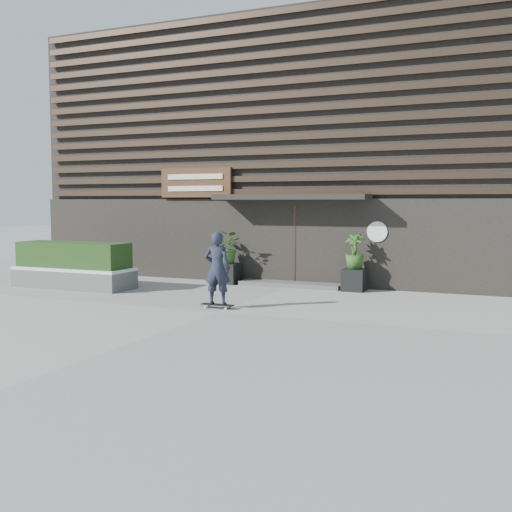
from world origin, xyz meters
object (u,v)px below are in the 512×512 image
at_px(planter_pot_right, 354,280).
at_px(skateboarder, 217,268).
at_px(planter_pot_left, 229,273).
at_px(raised_bed, 74,279).

relative_size(planter_pot_right, skateboarder, 0.34).
bearing_deg(planter_pot_left, skateboarder, -67.25).
bearing_deg(skateboarder, raised_bed, 164.57).
relative_size(planter_pot_left, planter_pot_right, 1.00).
bearing_deg(raised_bed, planter_pot_right, 18.61).
xyz_separation_m(planter_pot_right, skateboarder, (-2.14, -3.97, 0.61)).
height_order(raised_bed, skateboarder, skateboarder).
distance_m(planter_pot_left, raised_bed, 4.42).
distance_m(raised_bed, skateboarder, 5.54).
height_order(planter_pot_left, raised_bed, planter_pot_left).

